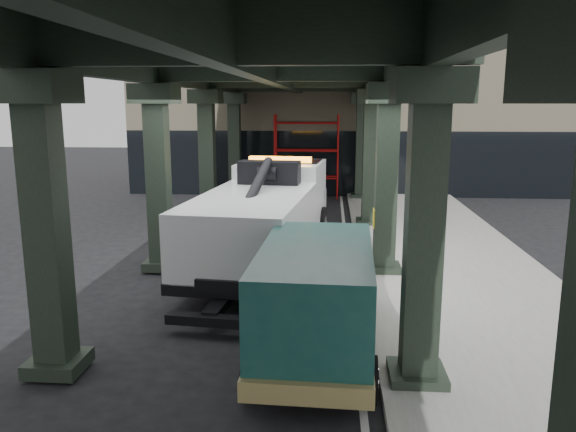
% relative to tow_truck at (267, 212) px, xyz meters
% --- Properties ---
extents(ground, '(90.00, 90.00, 0.00)m').
position_rel_tow_truck_xyz_m(ground, '(0.62, -3.06, -1.47)').
color(ground, black).
rests_on(ground, ground).
extents(sidewalk, '(5.00, 40.00, 0.15)m').
position_rel_tow_truck_xyz_m(sidewalk, '(5.12, -1.06, -1.40)').
color(sidewalk, gray).
rests_on(sidewalk, ground).
extents(lane_stripe, '(0.12, 38.00, 0.01)m').
position_rel_tow_truck_xyz_m(lane_stripe, '(2.32, -1.06, -1.47)').
color(lane_stripe, silver).
rests_on(lane_stripe, ground).
extents(viaduct, '(7.40, 32.00, 6.40)m').
position_rel_tow_truck_xyz_m(viaduct, '(0.22, -1.06, 3.99)').
color(viaduct, black).
rests_on(viaduct, ground).
extents(building, '(22.00, 10.00, 8.00)m').
position_rel_tow_truck_xyz_m(building, '(2.62, 16.94, 2.53)').
color(building, '#C6B793').
rests_on(building, ground).
extents(scaffolding, '(3.08, 0.88, 4.00)m').
position_rel_tow_truck_xyz_m(scaffolding, '(0.62, 11.58, 0.64)').
color(scaffolding, '#BA0F0E').
rests_on(scaffolding, ground).
extents(tow_truck, '(3.47, 9.41, 3.02)m').
position_rel_tow_truck_xyz_m(tow_truck, '(0.00, 0.00, 0.00)').
color(tow_truck, black).
rests_on(tow_truck, ground).
extents(towed_van, '(2.25, 5.24, 2.09)m').
position_rel_tow_truck_xyz_m(towed_van, '(1.57, -5.96, -0.35)').
color(towed_van, '#113D38').
rests_on(towed_van, ground).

